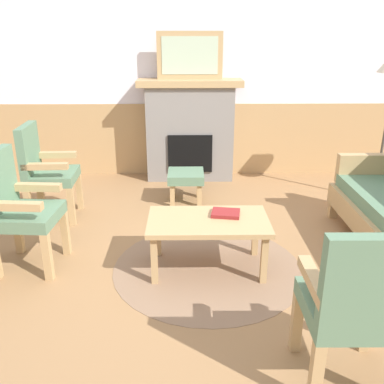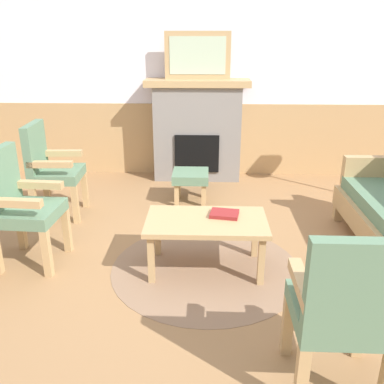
{
  "view_description": "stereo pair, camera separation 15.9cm",
  "coord_description": "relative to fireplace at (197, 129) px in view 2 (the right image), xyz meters",
  "views": [
    {
      "loc": [
        -0.05,
        -3.02,
        1.83
      ],
      "look_at": [
        0.0,
        0.35,
        0.55
      ],
      "focal_mm": 39.54,
      "sensor_mm": 36.0,
      "label": 1
    },
    {
      "loc": [
        0.11,
        -3.02,
        1.83
      ],
      "look_at": [
        0.0,
        0.35,
        0.55
      ],
      "focal_mm": 39.54,
      "sensor_mm": 36.0,
      "label": 2
    }
  ],
  "objects": [
    {
      "name": "ground_plane",
      "position": [
        0.0,
        -2.35,
        -0.65
      ],
      "size": [
        14.0,
        14.0,
        0.0
      ],
      "primitive_type": "plane",
      "color": "#997047"
    },
    {
      "name": "wall_back",
      "position": [
        0.0,
        0.25,
        0.66
      ],
      "size": [
        7.2,
        0.14,
        2.7
      ],
      "color": "white",
      "rests_on": "ground_plane"
    },
    {
      "name": "fireplace",
      "position": [
        0.0,
        0.0,
        0.0
      ],
      "size": [
        1.3,
        0.44,
        1.28
      ],
      "color": "gray",
      "rests_on": "ground_plane"
    },
    {
      "name": "framed_picture",
      "position": [
        0.0,
        0.0,
        0.91
      ],
      "size": [
        0.8,
        0.04,
        0.56
      ],
      "color": "tan",
      "rests_on": "fireplace"
    },
    {
      "name": "coffee_table",
      "position": [
        0.13,
        -2.32,
        -0.27
      ],
      "size": [
        0.96,
        0.56,
        0.44
      ],
      "color": "tan",
      "rests_on": "ground_plane"
    },
    {
      "name": "round_rug",
      "position": [
        0.13,
        -2.32,
        -0.65
      ],
      "size": [
        1.56,
        1.56,
        0.01
      ],
      "primitive_type": "cylinder",
      "color": "#896B51",
      "rests_on": "ground_plane"
    },
    {
      "name": "book_on_table",
      "position": [
        0.27,
        -2.24,
        -0.2
      ],
      "size": [
        0.25,
        0.21,
        0.03
      ],
      "primitive_type": "cube",
      "rotation": [
        0.0,
        0.0,
        -0.17
      ],
      "color": "maroon",
      "rests_on": "coffee_table"
    },
    {
      "name": "footstool",
      "position": [
        -0.05,
        -0.86,
        -0.37
      ],
      "size": [
        0.4,
        0.4,
        0.36
      ],
      "color": "tan",
      "rests_on": "ground_plane"
    },
    {
      "name": "armchair_near_fireplace",
      "position": [
        -1.39,
        -2.25,
        -0.11
      ],
      "size": [
        0.51,
        0.51,
        0.98
      ],
      "color": "tan",
      "rests_on": "ground_plane"
    },
    {
      "name": "armchair_by_window_left",
      "position": [
        -1.49,
        -1.27,
        -0.11
      ],
      "size": [
        0.5,
        0.5,
        0.98
      ],
      "color": "tan",
      "rests_on": "ground_plane"
    },
    {
      "name": "armchair_front_left",
      "position": [
        0.82,
        -3.57,
        -0.11
      ],
      "size": [
        0.49,
        0.49,
        0.98
      ],
      "color": "tan",
      "rests_on": "ground_plane"
    }
  ]
}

